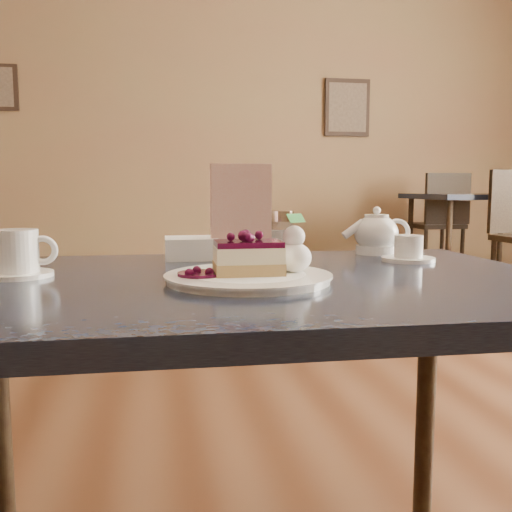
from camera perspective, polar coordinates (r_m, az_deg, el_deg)
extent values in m
cube|color=olive|center=(5.54, -9.42, 13.80)|extent=(8.00, 0.02, 3.00)
cube|color=black|center=(5.84, 9.11, 14.44)|extent=(0.45, 0.03, 0.55)
cube|color=#212C3E|center=(0.96, -1.18, -3.22)|extent=(1.09, 0.74, 0.04)
cylinder|color=black|center=(1.39, -24.22, -15.14)|extent=(0.05, 0.05, 0.64)
cylinder|color=black|center=(1.48, 16.64, -13.45)|extent=(0.05, 0.05, 0.64)
cylinder|color=white|center=(0.91, -0.78, -2.22)|extent=(0.26, 0.26, 0.01)
cube|color=tan|center=(0.91, -0.78, -1.23)|extent=(0.11, 0.08, 0.02)
cube|color=#FFF8CD|center=(0.91, -0.78, 0.18)|extent=(0.11, 0.08, 0.03)
cube|color=#330A23|center=(0.90, -0.79, 1.25)|extent=(0.11, 0.07, 0.01)
ellipsoid|color=white|center=(0.93, 3.81, -0.15)|extent=(0.06, 0.06, 0.05)
cylinder|color=#330A23|center=(0.90, -5.58, -1.82)|extent=(0.07, 0.07, 0.01)
cylinder|color=white|center=(1.04, -22.73, -1.70)|extent=(0.12, 0.12, 0.01)
cylinder|color=white|center=(1.04, -22.84, 0.48)|extent=(0.07, 0.07, 0.07)
torus|color=white|center=(1.03, -20.56, 0.53)|extent=(0.05, 0.01, 0.05)
cylinder|color=white|center=(1.21, 14.98, -0.30)|extent=(0.11, 0.11, 0.01)
cylinder|color=white|center=(1.20, 15.02, 0.95)|extent=(0.06, 0.06, 0.05)
ellipsoid|color=white|center=(1.32, 11.93, 2.04)|extent=(0.10, 0.10, 0.08)
cylinder|color=white|center=(1.31, 11.98, 4.13)|extent=(0.05, 0.05, 0.01)
cylinder|color=white|center=(1.29, 9.07, 2.01)|extent=(0.05, 0.02, 0.05)
cube|color=silver|center=(1.19, -1.52, 4.44)|extent=(0.13, 0.03, 0.20)
cylinder|color=white|center=(1.25, 2.55, 1.76)|extent=(0.05, 0.05, 0.08)
cylinder|color=silver|center=(1.25, 2.57, 4.03)|extent=(0.05, 0.05, 0.02)
cube|color=white|center=(1.21, -6.53, 0.81)|extent=(0.11, 0.11, 0.05)
cube|color=#212C3E|center=(5.04, 21.37, 5.58)|extent=(1.04, 0.84, 0.04)
cylinder|color=black|center=(4.56, 18.68, 0.74)|extent=(0.05, 0.05, 0.73)
cylinder|color=black|center=(5.14, 15.15, 1.53)|extent=(0.05, 0.05, 0.73)
cylinder|color=black|center=(5.57, 23.22, 1.60)|extent=(0.05, 0.05, 0.73)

